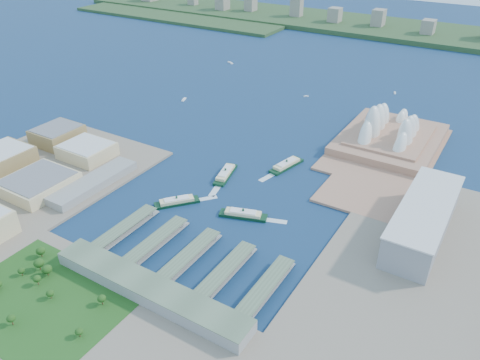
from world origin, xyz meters
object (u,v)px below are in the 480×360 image
Objects in this scene: ferry_c at (177,200)px; ferry_d at (243,213)px; toaster_building at (423,220)px; ferry_b at (287,163)px; ferry_a at (225,172)px; opera_house at (393,123)px.

ferry_c is 80.45m from ferry_d.
ferry_d is at bearing -159.09° from toaster_building.
ferry_a is at bearing -119.36° from ferry_b.
opera_house is 281.18m from ferry_d.
ferry_a is 84.22m from ferry_c.
ferry_b is at bearing -124.22° from opera_house.
toaster_building is at bearing -121.40° from ferry_c.
ferry_b is at bearing 34.29° from ferry_a.
ferry_a is 82.95m from ferry_b.
opera_house reaches higher than ferry_b.
ferry_a is at bearing 26.94° from ferry_d.
opera_house reaches higher than ferry_d.
ferry_d is (-174.73, -66.75, -15.50)m from toaster_building.
toaster_building is at bearing -65.77° from opera_house.
ferry_b is (55.61, 61.55, 0.04)m from ferry_a.
ferry_d is (10.39, -126.90, -0.26)m from ferry_b.
toaster_building reaches higher than ferry_d.
toaster_building is 195.25m from ferry_b.
toaster_building reaches higher than ferry_a.
opera_house reaches higher than ferry_a.
ferry_d reaches higher than ferry_c.
ferry_d is (-84.73, -266.75, -27.00)m from opera_house.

